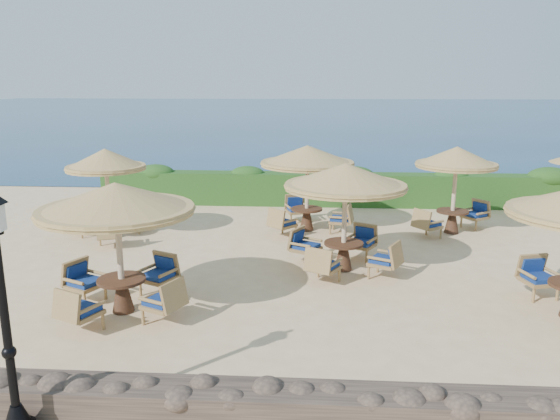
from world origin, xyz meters
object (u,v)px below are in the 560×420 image
object	(u,v)px
cafe_set_4	(307,169)
cafe_set_5	(456,171)
lamp_post	(6,327)
cafe_set_0	(117,221)
cafe_set_3	(107,179)
cafe_set_1	(345,196)

from	to	relation	value
cafe_set_4	cafe_set_5	bearing A→B (deg)	-0.19
lamp_post	cafe_set_4	size ratio (longest dim) A/B	1.15
lamp_post	cafe_set_0	distance (m)	3.99
lamp_post	cafe_set_3	distance (m)	9.45
cafe_set_1	cafe_set_5	distance (m)	5.00
lamp_post	cafe_set_4	world-z (taller)	lamp_post
lamp_post	cafe_set_3	xyz separation A→B (m)	(-2.21, 9.18, 0.22)
cafe_set_0	cafe_set_4	bearing A→B (deg)	60.79
cafe_set_0	cafe_set_4	xyz separation A→B (m)	(3.59, 6.41, 0.04)
cafe_set_5	lamp_post	bearing A→B (deg)	-127.72
cafe_set_0	cafe_set_4	distance (m)	7.35
cafe_set_0	cafe_set_5	size ratio (longest dim) A/B	1.14
lamp_post	cafe_set_5	size ratio (longest dim) A/B	1.24
lamp_post	cafe_set_5	distance (m)	13.12
cafe_set_3	cafe_set_0	bearing A→B (deg)	-67.00
cafe_set_3	cafe_set_5	distance (m)	10.30
lamp_post	cafe_set_1	world-z (taller)	lamp_post
cafe_set_4	cafe_set_5	distance (m)	4.44
cafe_set_0	cafe_set_1	size ratio (longest dim) A/B	1.03
lamp_post	cafe_set_1	size ratio (longest dim) A/B	1.12
cafe_set_1	cafe_set_5	world-z (taller)	same
cafe_set_5	cafe_set_4	bearing A→B (deg)	179.81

